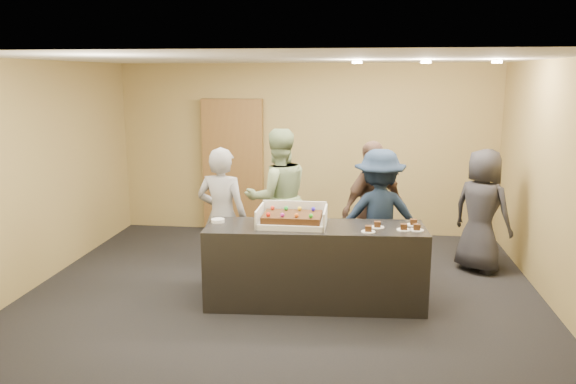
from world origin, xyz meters
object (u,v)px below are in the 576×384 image
object	(u,v)px
person_server_grey	(222,217)
person_brown_extra	(373,209)
serving_counter	(315,265)
sheet_cake	(292,217)
storage_cabinet	(233,166)
person_navy_man	(379,217)
person_dark_suit	(482,211)
cake_box	(292,220)
plate_stack	(218,221)
person_sage_man	(278,198)

from	to	relation	value
person_server_grey	person_brown_extra	size ratio (longest dim) A/B	0.98
serving_counter	sheet_cake	xyz separation A→B (m)	(-0.26, 0.00, 0.55)
storage_cabinet	person_navy_man	world-z (taller)	storage_cabinet
storage_cabinet	serving_counter	bearing A→B (deg)	-61.39
serving_counter	person_dark_suit	distance (m)	2.49
serving_counter	cake_box	distance (m)	0.56
plate_stack	serving_counter	bearing A→B (deg)	-1.53
person_server_grey	plate_stack	bearing A→B (deg)	105.14
serving_counter	person_dark_suit	xyz separation A→B (m)	(2.05, 1.37, 0.35)
plate_stack	person_navy_man	distance (m)	1.96
storage_cabinet	cake_box	world-z (taller)	storage_cabinet
plate_stack	person_dark_suit	world-z (taller)	person_dark_suit
plate_stack	person_server_grey	world-z (taller)	person_server_grey
storage_cabinet	person_brown_extra	distance (m)	2.86
cake_box	person_dark_suit	bearing A→B (deg)	30.21
serving_counter	person_navy_man	world-z (taller)	person_navy_man
person_dark_suit	sheet_cake	bearing A→B (deg)	70.99
storage_cabinet	person_server_grey	size ratio (longest dim) A/B	1.27
storage_cabinet	person_dark_suit	size ratio (longest dim) A/B	1.34
person_navy_man	person_dark_suit	distance (m)	1.46
person_sage_man	person_navy_man	xyz separation A→B (m)	(1.31, -0.52, -0.09)
storage_cabinet	person_dark_suit	xyz separation A→B (m)	(3.61, -1.50, -0.27)
cake_box	person_dark_suit	world-z (taller)	person_dark_suit
person_brown_extra	serving_counter	bearing A→B (deg)	14.85
person_sage_man	person_brown_extra	bearing A→B (deg)	146.05
cake_box	person_navy_man	world-z (taller)	person_navy_man
cake_box	person_sage_man	world-z (taller)	person_sage_man
person_brown_extra	cake_box	bearing A→B (deg)	5.10
cake_box	sheet_cake	xyz separation A→B (m)	(-0.00, -0.03, 0.05)
person_navy_man	person_dark_suit	bearing A→B (deg)	-163.63
plate_stack	cake_box	bearing A→B (deg)	-0.12
plate_stack	person_brown_extra	xyz separation A→B (m)	(1.75, 1.03, -0.06)
plate_stack	person_sage_man	xyz separation A→B (m)	(0.50, 1.26, 0.00)
plate_stack	person_server_grey	distance (m)	0.43
sheet_cake	person_sage_man	size ratio (longest dim) A/B	0.35
person_brown_extra	person_server_grey	bearing A→B (deg)	-25.00
serving_counter	person_navy_man	distance (m)	1.11
person_server_grey	person_sage_man	bearing A→B (deg)	-115.86
person_sage_man	sheet_cake	bearing A→B (deg)	81.12
storage_cabinet	person_server_grey	bearing A→B (deg)	-80.42
plate_stack	person_brown_extra	bearing A→B (deg)	30.60
sheet_cake	person_brown_extra	distance (m)	1.40
storage_cabinet	person_sage_man	distance (m)	1.86
person_dark_suit	person_brown_extra	bearing A→B (deg)	52.53
serving_counter	sheet_cake	distance (m)	0.60
sheet_cake	person_server_grey	distance (m)	1.02
person_server_grey	person_navy_man	xyz separation A→B (m)	(1.87, 0.31, -0.02)
person_brown_extra	person_dark_suit	xyz separation A→B (m)	(1.40, 0.30, -0.06)
plate_stack	sheet_cake	bearing A→B (deg)	-1.99
serving_counter	person_dark_suit	bearing A→B (deg)	29.98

